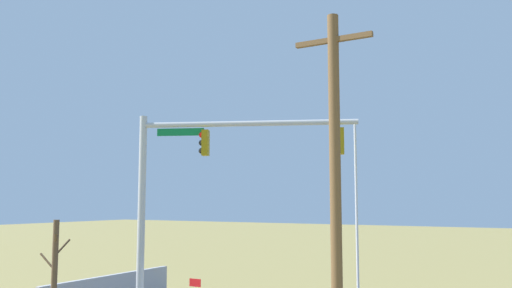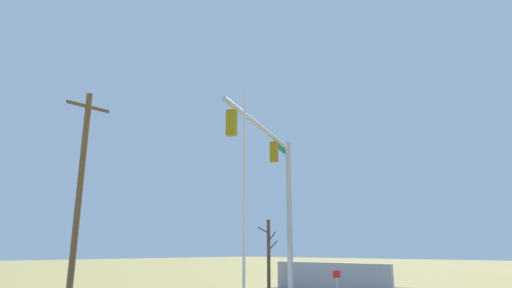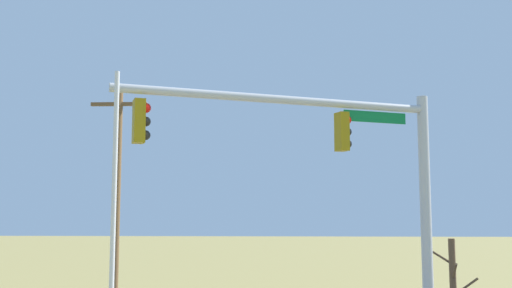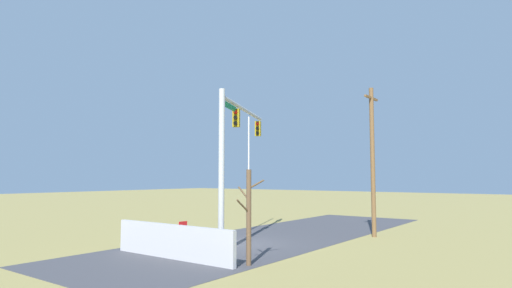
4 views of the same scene
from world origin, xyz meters
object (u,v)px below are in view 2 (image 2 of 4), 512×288
signal_mast (276,179)px  open_sign (337,278)px  bare_tree (269,252)px  flagpole (244,199)px  utility_pole (80,189)px

signal_mast → open_sign: (1.54, -2.09, -4.44)m
bare_tree → open_sign: size_ratio=3.09×
flagpole → bare_tree: flagpole is taller
utility_pole → bare_tree: bearing=-6.0°
flagpole → utility_pole: size_ratio=0.85×
open_sign → utility_pole: bearing=142.7°
signal_mast → utility_pole: (-7.24, 4.59, -0.80)m
signal_mast → open_sign: bearing=-53.6°
utility_pole → open_sign: size_ratio=7.18×
utility_pole → bare_tree: utility_pole is taller
signal_mast → flagpole: bearing=-149.9°
utility_pole → open_sign: 11.62m
signal_mast → utility_pole: utility_pole is taller
utility_pole → bare_tree: (10.59, -1.10, -2.61)m
signal_mast → open_sign: size_ratio=6.24×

